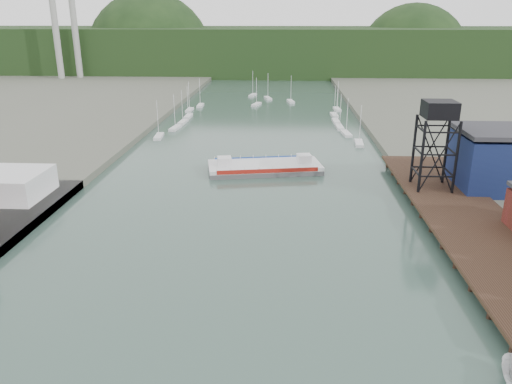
# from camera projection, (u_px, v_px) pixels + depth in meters

# --- Properties ---
(east_pier) EXTENTS (14.00, 70.00, 2.45)m
(east_pier) POSITION_uv_depth(u_px,v_px,m) (465.00, 215.00, 80.60)
(east_pier) COLOR black
(east_pier) RESTS_ON ground
(lift_tower) EXTENTS (6.50, 6.50, 16.00)m
(lift_tower) POSITION_uv_depth(u_px,v_px,m) (439.00, 115.00, 88.40)
(lift_tower) COLOR black
(lift_tower) RESTS_ON east_pier
(marina_sailboats) EXTENTS (57.71, 92.65, 0.90)m
(marina_sailboats) POSITION_uv_depth(u_px,v_px,m) (262.00, 115.00, 171.13)
(marina_sailboats) COLOR silver
(marina_sailboats) RESTS_ON ground
(smokestacks) EXTENTS (11.20, 8.20, 60.00)m
(smokestacks) POSITION_uv_depth(u_px,v_px,m) (64.00, 21.00, 255.57)
(smokestacks) COLOR #9A9A95
(smokestacks) RESTS_ON ground
(distant_hills) EXTENTS (500.00, 120.00, 80.00)m
(distant_hills) POSITION_uv_depth(u_px,v_px,m) (267.00, 53.00, 321.47)
(distant_hills) COLOR black
(distant_hills) RESTS_ON ground
(chain_ferry) EXTENTS (25.78, 14.02, 3.52)m
(chain_ferry) POSITION_uv_depth(u_px,v_px,m) (265.00, 167.00, 109.38)
(chain_ferry) COLOR #4E4E51
(chain_ferry) RESTS_ON ground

